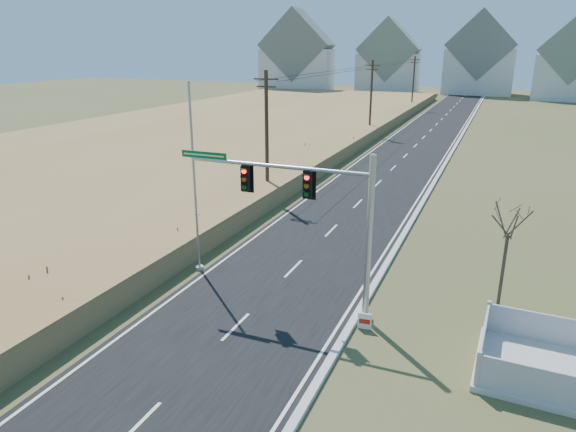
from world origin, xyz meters
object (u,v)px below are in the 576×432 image
at_px(fence_enclosure, 570,373).
at_px(open_sign, 365,321).
at_px(traffic_signal_mast, 324,215).
at_px(bare_tree, 510,219).
at_px(flagpole, 195,199).

distance_m(fence_enclosure, open_sign, 7.09).
bearing_deg(fence_enclosure, open_sign, 177.71).
xyz_separation_m(traffic_signal_mast, fence_enclosure, (9.09, -1.28, -3.93)).
relative_size(traffic_signal_mast, fence_enclosure, 1.42).
height_order(open_sign, bare_tree, bare_tree).
height_order(open_sign, flagpole, flagpole).
distance_m(fence_enclosure, flagpole, 16.65).
bearing_deg(flagpole, traffic_signal_mast, -13.35).
xyz_separation_m(traffic_signal_mast, open_sign, (2.02, -0.73, -3.85)).
relative_size(traffic_signal_mast, open_sign, 12.75).
distance_m(flagpole, bare_tree, 13.86).
xyz_separation_m(traffic_signal_mast, bare_tree, (6.78, 3.46, -0.35)).
bearing_deg(open_sign, traffic_signal_mast, 153.88).
xyz_separation_m(fence_enclosure, flagpole, (-16.04, 2.93, 3.34)).
height_order(traffic_signal_mast, open_sign, traffic_signal_mast).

